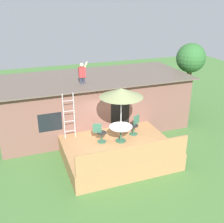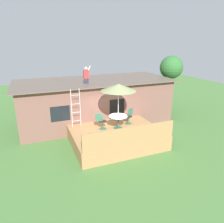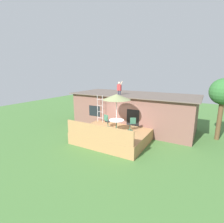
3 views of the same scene
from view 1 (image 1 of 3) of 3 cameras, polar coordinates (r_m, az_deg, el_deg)
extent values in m
plane|color=#477538|center=(12.78, 0.98, -9.69)|extent=(40.00, 40.00, 0.00)
cube|color=brown|center=(15.21, -3.88, 1.80)|extent=(10.00, 4.00, 2.89)
cube|color=#66564C|center=(14.75, -4.03, 7.16)|extent=(10.50, 4.50, 0.06)
cube|color=black|center=(12.87, -12.94, -2.22)|extent=(1.10, 0.03, 0.90)
cube|color=black|center=(13.86, 1.70, -2.06)|extent=(1.00, 0.03, 2.00)
cube|color=#A87A4C|center=(12.58, 0.99, -8.15)|extent=(4.81, 3.96, 0.80)
cube|color=#A87A4C|center=(10.62, 4.82, -9.18)|extent=(4.71, 0.08, 0.90)
cylinder|color=#33664C|center=(12.50, 1.83, -6.18)|extent=(0.48, 0.48, 0.03)
cylinder|color=#33664C|center=(12.33, 1.85, -4.74)|extent=(0.07, 0.07, 0.71)
cylinder|color=silver|center=(12.17, 1.88, -3.23)|extent=(1.04, 1.04, 0.03)
cylinder|color=silver|center=(11.97, 1.90, -1.20)|extent=(0.04, 0.04, 2.40)
cone|color=#8C9360|center=(11.56, 1.98, 4.02)|extent=(1.90, 1.90, 0.38)
cylinder|color=silver|center=(12.44, -10.15, -1.12)|extent=(0.04, 0.04, 2.20)
cylinder|color=silver|center=(12.52, -7.99, -0.82)|extent=(0.04, 0.04, 2.20)
cylinder|color=silver|center=(12.79, -8.86, -4.06)|extent=(0.48, 0.03, 0.03)
cylinder|color=silver|center=(12.58, -9.00, -2.02)|extent=(0.48, 0.03, 0.03)
cylinder|color=silver|center=(12.38, -9.13, 0.09)|extent=(0.48, 0.03, 0.03)
cylinder|color=silver|center=(12.20, -9.28, 2.26)|extent=(0.48, 0.03, 0.03)
cylinder|color=#33384C|center=(13.49, -6.61, 6.48)|extent=(0.10, 0.10, 0.34)
cylinder|color=#33384C|center=(13.53, -5.95, 6.56)|extent=(0.10, 0.10, 0.34)
cube|color=#B73333|center=(13.40, -6.36, 8.25)|extent=(0.32, 0.20, 0.50)
sphere|color=beige|center=(13.32, -6.43, 9.75)|extent=(0.20, 0.20, 0.20)
cylinder|color=beige|center=(13.37, -5.66, 9.57)|extent=(0.26, 0.08, 0.44)
cylinder|color=#33664C|center=(12.44, -2.16, -6.35)|extent=(0.40, 0.40, 0.02)
cylinder|color=#33664C|center=(12.34, -2.18, -5.46)|extent=(0.06, 0.06, 0.44)
cylinder|color=black|center=(12.23, -2.19, -4.51)|extent=(0.44, 0.44, 0.04)
cube|color=#33664C|center=(12.12, -3.15, -3.52)|extent=(0.40, 0.15, 0.44)
cylinder|color=#33664C|center=(13.14, 4.54, -4.74)|extent=(0.40, 0.40, 0.02)
cylinder|color=#33664C|center=(13.04, 4.57, -3.88)|extent=(0.06, 0.06, 0.44)
cylinder|color=black|center=(12.94, 4.60, -2.97)|extent=(0.44, 0.44, 0.04)
cube|color=#33664C|center=(12.98, 5.18, -1.74)|extent=(0.37, 0.22, 0.44)
cylinder|color=brown|center=(18.20, 15.67, 4.89)|extent=(0.31, 0.31, 3.12)
sphere|color=#2D662D|center=(17.74, 16.32, 10.80)|extent=(1.81, 1.81, 1.81)
camera|label=2|loc=(1.32, -24.83, -64.30)|focal=33.76mm
camera|label=3|loc=(9.73, 66.70, -3.54)|focal=27.60mm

